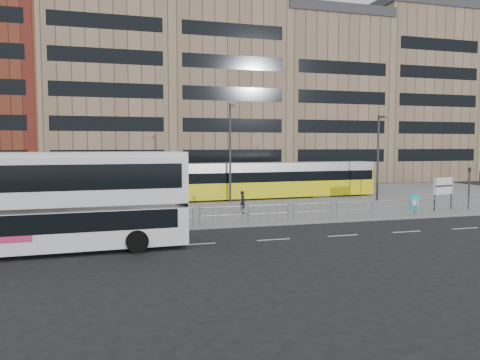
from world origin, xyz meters
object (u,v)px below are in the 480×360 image
object	(u,v)px
station_sign	(443,187)
lamp_post_west	(230,148)
tram	(233,181)
traffic_light_west	(126,194)
ad_panel	(415,202)
double_decker_bus	(59,198)
traffic_light_east	(469,182)
pedestrian	(243,202)
lamp_post_east	(378,153)

from	to	relation	value
station_sign	lamp_post_west	xyz separation A→B (m)	(-13.84, 8.84, 2.82)
tram	traffic_light_west	distance (m)	15.60
ad_panel	traffic_light_west	xyz separation A→B (m)	(-19.42, -0.51, 1.18)
double_decker_bus	traffic_light_east	world-z (taller)	double_decker_bus
tram	station_sign	xyz separation A→B (m)	(13.14, -10.65, 0.05)
ad_panel	pedestrian	bearing A→B (deg)	173.93
traffic_light_west	ad_panel	bearing A→B (deg)	21.10
lamp_post_west	lamp_post_east	bearing A→B (deg)	-9.08
lamp_post_east	lamp_post_west	bearing A→B (deg)	170.92
double_decker_bus	traffic_light_west	world-z (taller)	double_decker_bus
double_decker_bus	ad_panel	size ratio (longest dim) A/B	8.41
tram	lamp_post_west	xyz separation A→B (m)	(-0.70, -1.81, 2.87)
traffic_light_east	lamp_post_east	size ratio (longest dim) A/B	0.42
double_decker_bus	tram	size ratio (longest dim) A/B	0.42
traffic_light_east	lamp_post_west	world-z (taller)	lamp_post_west
tram	lamp_post_east	distance (m)	12.82
station_sign	lamp_post_east	world-z (taller)	lamp_post_east
ad_panel	lamp_post_east	world-z (taller)	lamp_post_east
traffic_light_east	ad_panel	bearing A→B (deg)	-158.29
station_sign	pedestrian	distance (m)	14.86
lamp_post_west	ad_panel	bearing A→B (deg)	-43.43
lamp_post_east	station_sign	bearing A→B (deg)	-80.36
traffic_light_east	pedestrian	bearing A→B (deg)	-177.66
tram	lamp_post_west	size ratio (longest dim) A/B	3.32
ad_panel	lamp_post_east	size ratio (longest dim) A/B	0.19
ad_panel	lamp_post_west	bearing A→B (deg)	147.60
traffic_light_west	lamp_post_west	distance (m)	13.97
double_decker_bus	pedestrian	xyz separation A→B (m)	(11.19, 8.37, -1.54)
ad_panel	pedestrian	size ratio (longest dim) A/B	0.87
double_decker_bus	lamp_post_east	bearing A→B (deg)	25.56
traffic_light_east	lamp_post_east	bearing A→B (deg)	126.72
traffic_light_west	traffic_light_east	size ratio (longest dim) A/B	1.00
double_decker_bus	pedestrian	bearing A→B (deg)	34.88
lamp_post_east	traffic_light_east	bearing A→B (deg)	-63.68
ad_panel	tram	bearing A→B (deg)	140.88
double_decker_bus	ad_panel	xyz separation A→B (m)	(22.55, 4.87, -1.53)
ad_panel	traffic_light_west	world-z (taller)	traffic_light_west
station_sign	traffic_light_west	size ratio (longest dim) A/B	0.77
ad_panel	pedestrian	xyz separation A→B (m)	(-11.37, 3.50, -0.01)
ad_panel	traffic_light_west	bearing A→B (deg)	-167.47
ad_panel	traffic_light_west	size ratio (longest dim) A/B	0.44
station_sign	lamp_post_east	bearing A→B (deg)	86.06
lamp_post_west	traffic_light_west	bearing A→B (deg)	-130.18
traffic_light_east	lamp_post_west	distance (m)	18.54
station_sign	pedestrian	xyz separation A→B (m)	(-14.65, 2.34, -0.87)
double_decker_bus	lamp_post_east	world-z (taller)	lamp_post_east
pedestrian	lamp_post_west	distance (m)	7.52
ad_panel	station_sign	bearing A→B (deg)	30.43
pedestrian	lamp_post_west	world-z (taller)	lamp_post_west
tram	lamp_post_west	world-z (taller)	lamp_post_west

